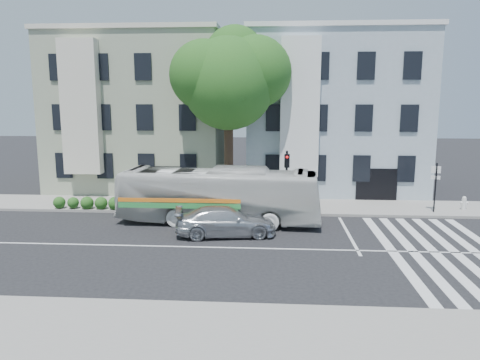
# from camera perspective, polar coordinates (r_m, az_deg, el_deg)

# --- Properties ---
(ground) EXTENTS (120.00, 120.00, 0.00)m
(ground) POSITION_cam_1_polar(r_m,az_deg,el_deg) (21.33, -3.48, -8.20)
(ground) COLOR black
(ground) RESTS_ON ground
(sidewalk_far) EXTENTS (80.00, 4.00, 0.15)m
(sidewalk_far) POSITION_cam_1_polar(r_m,az_deg,el_deg) (28.98, -1.45, -3.14)
(sidewalk_far) COLOR gray
(sidewalk_far) RESTS_ON ground
(sidewalk_near) EXTENTS (80.00, 4.00, 0.15)m
(sidewalk_near) POSITION_cam_1_polar(r_m,az_deg,el_deg) (14.02, -7.90, -18.08)
(sidewalk_near) COLOR gray
(sidewalk_near) RESTS_ON ground
(building_left) EXTENTS (12.00, 10.00, 11.00)m
(building_left) POSITION_cam_1_polar(r_m,az_deg,el_deg) (36.42, -11.57, 7.97)
(building_left) COLOR gray
(building_left) RESTS_ON ground
(building_right) EXTENTS (12.00, 10.00, 11.00)m
(building_right) POSITION_cam_1_polar(r_m,az_deg,el_deg) (35.38, 11.08, 7.93)
(building_right) COLOR #96A7B3
(building_right) RESTS_ON ground
(street_tree) EXTENTS (7.30, 5.90, 11.10)m
(street_tree) POSITION_cam_1_polar(r_m,az_deg,el_deg) (28.97, -1.26, 12.31)
(street_tree) COLOR #2D2116
(street_tree) RESTS_ON ground
(bus) EXTENTS (3.40, 11.01, 3.02)m
(bus) POSITION_cam_1_polar(r_m,az_deg,el_deg) (24.98, -2.62, -1.90)
(bus) COLOR silver
(bus) RESTS_ON ground
(sedan) EXTENTS (2.71, 5.13, 1.42)m
(sedan) POSITION_cam_1_polar(r_m,az_deg,el_deg) (22.88, -1.76, -5.08)
(sedan) COLOR silver
(sedan) RESTS_ON ground
(hedge) EXTENTS (8.54, 1.94, 0.70)m
(hedge) POSITION_cam_1_polar(r_m,az_deg,el_deg) (28.37, -13.36, -2.82)
(hedge) COLOR #325B1D
(hedge) RESTS_ON sidewalk_far
(traffic_signal) EXTENTS (0.38, 0.51, 3.73)m
(traffic_signal) POSITION_cam_1_polar(r_m,az_deg,el_deg) (26.39, 5.70, 0.69)
(traffic_signal) COLOR black
(traffic_signal) RESTS_ON ground
(fire_hydrant) EXTENTS (0.43, 0.26, 0.80)m
(fire_hydrant) POSITION_cam_1_polar(r_m,az_deg,el_deg) (30.56, 25.63, -2.52)
(fire_hydrant) COLOR silver
(fire_hydrant) RESTS_ON sidewalk_far
(far_sign_pole) EXTENTS (0.50, 0.23, 2.86)m
(far_sign_pole) POSITION_cam_1_polar(r_m,az_deg,el_deg) (29.00, 22.73, -0.16)
(far_sign_pole) COLOR black
(far_sign_pole) RESTS_ON sidewalk_far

